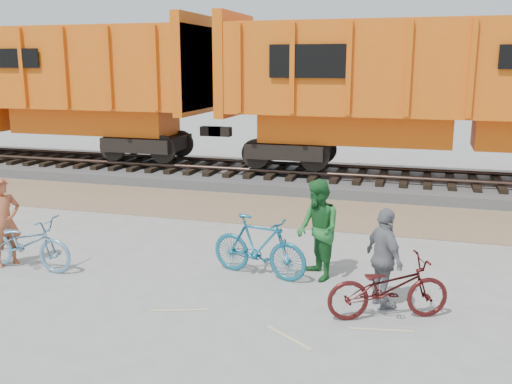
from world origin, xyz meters
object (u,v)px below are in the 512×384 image
(bicycle_teal, at_px, (259,246))
(person_man, at_px, (318,230))
(hopper_car_left, at_px, (16,83))
(person_solo, at_px, (4,222))
(bicycle_maroon, at_px, (388,288))
(hopper_car_center, at_px, (466,88))
(bicycle_blue, at_px, (25,243))
(person_woman, at_px, (384,258))

(bicycle_teal, distance_m, person_man, 1.07)
(hopper_car_left, xyz_separation_m, person_solo, (6.61, -8.83, -2.18))
(bicycle_maroon, xyz_separation_m, person_man, (-1.29, 1.31, 0.40))
(hopper_car_center, distance_m, bicycle_blue, 12.18)
(bicycle_teal, xyz_separation_m, person_woman, (2.19, -0.71, 0.24))
(hopper_car_left, bearing_deg, bicycle_teal, -35.56)
(bicycle_maroon, height_order, person_man, person_man)
(bicycle_blue, xyz_separation_m, bicycle_teal, (4.17, 0.87, 0.05))
(person_solo, relative_size, person_woman, 1.05)
(person_solo, height_order, person_woman, person_solo)
(bicycle_blue, relative_size, person_woman, 1.21)
(bicycle_teal, bearing_deg, person_solo, 111.51)
(bicycle_blue, height_order, bicycle_teal, bicycle_teal)
(hopper_car_left, bearing_deg, person_woman, -33.08)
(hopper_car_left, bearing_deg, person_man, -32.63)
(bicycle_blue, height_order, person_woman, person_woman)
(bicycle_maroon, relative_size, person_solo, 1.09)
(hopper_car_left, xyz_separation_m, person_man, (12.28, -7.86, -2.13))
(person_woman, bearing_deg, hopper_car_center, -44.97)
(bicycle_maroon, relative_size, person_man, 1.03)
(person_solo, relative_size, person_man, 0.94)
(hopper_car_left, bearing_deg, bicycle_blue, -51.47)
(hopper_car_center, relative_size, person_man, 7.99)
(hopper_car_left, xyz_separation_m, bicycle_blue, (7.11, -8.93, -2.51))
(bicycle_blue, bearing_deg, person_solo, 79.88)
(hopper_car_center, bearing_deg, bicycle_maroon, -98.88)
(bicycle_blue, bearing_deg, person_woman, -87.39)
(person_solo, bearing_deg, hopper_car_center, -16.68)
(hopper_car_center, bearing_deg, person_man, -109.11)
(bicycle_blue, relative_size, bicycle_maroon, 1.05)
(hopper_car_left, height_order, bicycle_blue, hopper_car_left)
(hopper_car_center, relative_size, person_solo, 8.46)
(bicycle_blue, bearing_deg, person_man, -77.12)
(hopper_car_center, height_order, bicycle_blue, hopper_car_center)
(bicycle_teal, xyz_separation_m, person_solo, (-4.67, -0.77, 0.28))
(hopper_car_left, distance_m, bicycle_maroon, 16.57)
(hopper_car_center, relative_size, bicycle_blue, 7.36)
(bicycle_blue, bearing_deg, hopper_car_left, 39.72)
(bicycle_blue, xyz_separation_m, person_man, (5.17, 1.07, 0.38))
(hopper_car_center, distance_m, person_man, 8.59)
(hopper_car_center, distance_m, person_solo, 12.37)
(person_solo, distance_m, person_man, 5.75)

